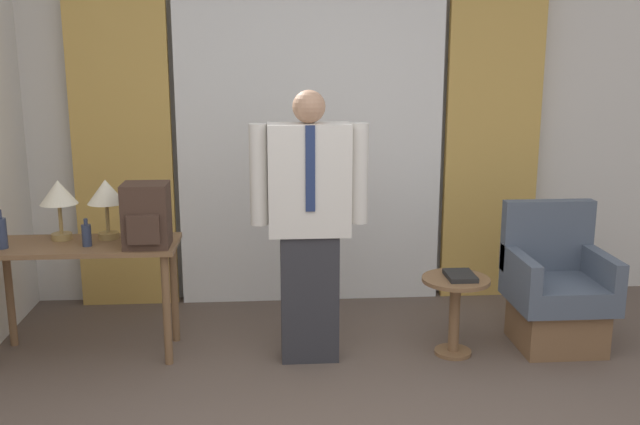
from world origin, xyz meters
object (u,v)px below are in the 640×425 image
(armchair, at_px, (556,294))
(book, at_px, (460,276))
(desk, at_px, (83,262))
(bottle_near_edge, at_px, (87,235))
(table_lamp_left, at_px, (59,196))
(person, at_px, (309,219))
(bottle_by_lamp, at_px, (1,233))
(table_lamp_right, at_px, (106,195))
(side_table, at_px, (455,302))
(backpack, at_px, (146,216))

(armchair, distance_m, book, 0.71)
(desk, bearing_deg, bottle_near_edge, -50.46)
(table_lamp_left, height_order, bottle_near_edge, table_lamp_left)
(person, relative_size, book, 7.17)
(bottle_near_edge, distance_m, bottle_by_lamp, 0.50)
(table_lamp_right, bearing_deg, armchair, -3.28)
(bottle_by_lamp, bearing_deg, book, -1.87)
(bottle_by_lamp, relative_size, side_table, 0.47)
(person, bearing_deg, side_table, -0.34)
(person, xyz_separation_m, armchair, (1.62, 0.10, -0.56))
(backpack, bearing_deg, side_table, -2.02)
(bottle_by_lamp, bearing_deg, armchair, 0.34)
(table_lamp_right, bearing_deg, table_lamp_left, 180.00)
(person, relative_size, armchair, 1.81)
(table_lamp_left, bearing_deg, desk, -36.46)
(bottle_by_lamp, bearing_deg, table_lamp_right, 17.42)
(bottle_by_lamp, relative_size, armchair, 0.26)
(backpack, xyz_separation_m, armchair, (2.61, 0.04, -0.58))
(desk, height_order, armchair, armchair)
(desk, distance_m, table_lamp_left, 0.44)
(table_lamp_left, relative_size, armchair, 0.41)
(table_lamp_right, xyz_separation_m, person, (1.26, -0.27, -0.11))
(table_lamp_right, xyz_separation_m, bottle_near_edge, (-0.09, -0.17, -0.21))
(table_lamp_left, relative_size, person, 0.23)
(bottle_by_lamp, bearing_deg, bottle_near_edge, 1.72)
(table_lamp_left, distance_m, person, 1.58)
(backpack, bearing_deg, table_lamp_right, 143.23)
(table_lamp_left, distance_m, bottle_by_lamp, 0.40)
(bottle_by_lamp, relative_size, person, 0.14)
(armchair, relative_size, book, 3.97)
(backpack, height_order, armchair, backpack)
(bottle_by_lamp, distance_m, armchair, 3.51)
(table_lamp_left, xyz_separation_m, bottle_near_edge, (0.20, -0.17, -0.21))
(backpack, bearing_deg, person, -3.59)
(table_lamp_right, relative_size, bottle_by_lamp, 1.60)
(person, relative_size, side_table, 3.29)
(table_lamp_right, bearing_deg, side_table, -7.19)
(bottle_by_lamp, bearing_deg, desk, 9.97)
(bottle_near_edge, relative_size, side_table, 0.34)
(bottle_near_edge, xyz_separation_m, person, (1.36, -0.10, 0.10))
(book, bearing_deg, backpack, 177.95)
(desk, height_order, book, desk)
(bottle_near_edge, height_order, backpack, backpack)
(bottle_near_edge, distance_m, side_table, 2.32)
(bottle_near_edge, bearing_deg, table_lamp_left, 139.16)
(table_lamp_left, xyz_separation_m, side_table, (2.47, -0.28, -0.67))
(table_lamp_left, bearing_deg, armchair, -2.98)
(backpack, bearing_deg, armchair, 0.95)
(side_table, bearing_deg, bottle_by_lamp, 178.15)
(bottle_near_edge, relative_size, backpack, 0.44)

